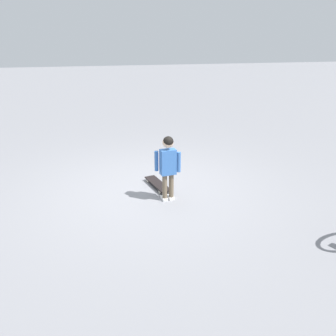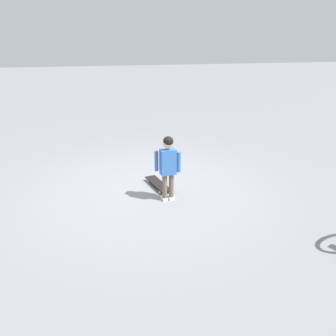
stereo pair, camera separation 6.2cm
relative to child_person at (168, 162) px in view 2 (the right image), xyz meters
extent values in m
plane|color=gray|center=(-0.44, -0.24, -0.66)|extent=(50.00, 50.00, 0.00)
cylinder|color=brown|center=(0.01, -0.05, -0.42)|extent=(0.08, 0.08, 0.42)
cube|color=white|center=(-0.02, -0.06, -0.63)|extent=(0.16, 0.10, 0.05)
cylinder|color=brown|center=(-0.01, 0.05, -0.42)|extent=(0.08, 0.08, 0.42)
cube|color=white|center=(-0.04, 0.05, -0.63)|extent=(0.16, 0.10, 0.05)
cube|color=#386BB7|center=(0.00, 0.00, -0.01)|extent=(0.17, 0.26, 0.40)
cylinder|color=#386BB7|center=(-0.08, -0.17, -0.01)|extent=(0.06, 0.06, 0.32)
cylinder|color=#386BB7|center=(0.04, 0.16, -0.01)|extent=(0.06, 0.06, 0.32)
sphere|color=beige|center=(0.00, 0.00, 0.31)|extent=(0.17, 0.17, 0.17)
sphere|color=black|center=(0.01, 0.00, 0.32)|extent=(0.16, 0.16, 0.16)
cube|color=black|center=(-0.53, -0.07, -0.59)|extent=(0.75, 0.36, 0.02)
cube|color=#B7B7BC|center=(-0.78, -0.13, -0.61)|extent=(0.06, 0.11, 0.02)
cube|color=#B7B7BC|center=(-0.28, -0.01, -0.61)|extent=(0.06, 0.11, 0.02)
cylinder|color=beige|center=(-0.76, -0.20, -0.63)|extent=(0.06, 0.04, 0.06)
cylinder|color=beige|center=(-0.79, -0.05, -0.63)|extent=(0.06, 0.04, 0.06)
cylinder|color=beige|center=(-0.27, -0.08, -0.63)|extent=(0.06, 0.04, 0.06)
cylinder|color=beige|center=(-0.30, 0.07, -0.63)|extent=(0.06, 0.04, 0.06)
camera|label=1|loc=(4.88, -1.08, 1.83)|focal=37.05mm
camera|label=2|loc=(4.89, -1.02, 1.83)|focal=37.05mm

